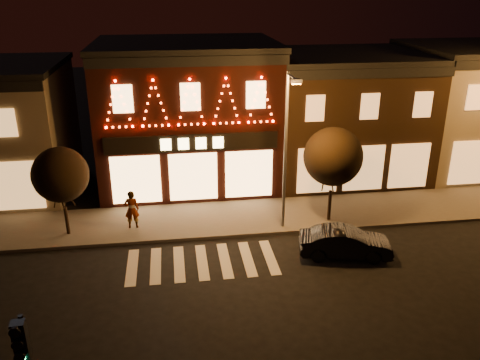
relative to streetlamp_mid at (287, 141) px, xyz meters
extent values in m
plane|color=black|center=(-4.17, -6.38, -4.59)|extent=(120.00, 120.00, 0.00)
cube|color=#47423D|center=(-2.17, 1.62, -4.52)|extent=(44.00, 4.00, 0.15)
cube|color=black|center=(-4.17, 7.62, -0.59)|extent=(10.00, 8.00, 8.00)
cube|color=black|center=(-4.17, 7.62, 3.56)|extent=(10.20, 8.20, 0.30)
cube|color=black|center=(-4.17, 3.57, 3.16)|extent=(10.00, 0.25, 0.50)
cube|color=black|center=(-4.17, 3.52, -0.99)|extent=(9.00, 0.15, 0.90)
cube|color=#FFD87F|center=(-4.17, 3.42, -0.99)|extent=(3.40, 0.08, 0.60)
cube|color=#362213|center=(5.33, 7.62, -0.99)|extent=(9.00, 8.00, 7.20)
cube|color=black|center=(5.33, 7.62, 2.76)|extent=(9.20, 8.20, 0.30)
cube|color=black|center=(5.33, 3.57, 2.36)|extent=(9.00, 0.25, 0.50)
cube|color=#776C54|center=(14.33, 7.62, -0.84)|extent=(9.00, 8.00, 7.50)
cube|color=black|center=(-8.73, -11.78, -0.61)|extent=(0.32, 0.31, 0.99)
cylinder|color=#19FF72|center=(-8.75, -11.93, -0.94)|extent=(0.21, 0.07, 0.21)
cylinder|color=#59595E|center=(0.00, 0.22, -0.66)|extent=(0.15, 0.15, 7.57)
cylinder|color=#59595E|center=(-0.01, -0.53, 3.03)|extent=(0.11, 1.51, 0.09)
cube|color=#59595E|center=(-0.01, -1.29, 2.99)|extent=(0.48, 0.27, 0.17)
cube|color=orange|center=(-0.01, -1.29, 2.88)|extent=(0.36, 0.19, 0.05)
cylinder|color=black|center=(-10.33, 0.93, -3.74)|extent=(0.16, 0.16, 1.41)
sphere|color=black|center=(-10.33, 0.93, -1.43)|extent=(2.57, 2.57, 2.57)
cylinder|color=black|center=(2.48, 0.64, -3.66)|extent=(0.17, 0.17, 1.57)
sphere|color=black|center=(2.48, 0.64, -1.08)|extent=(2.87, 2.87, 2.87)
imported|color=black|center=(2.14, -2.74, -3.93)|extent=(4.21, 2.17, 1.32)
imported|color=gray|center=(-7.30, 1.14, -3.48)|extent=(0.71, 0.48, 1.93)
camera|label=1|loc=(-5.19, -21.28, 6.77)|focal=37.33mm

